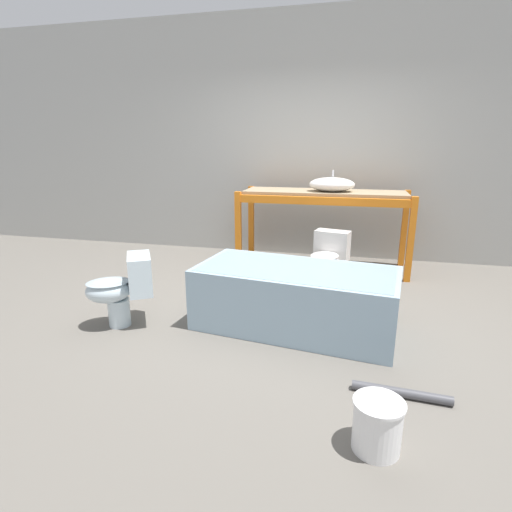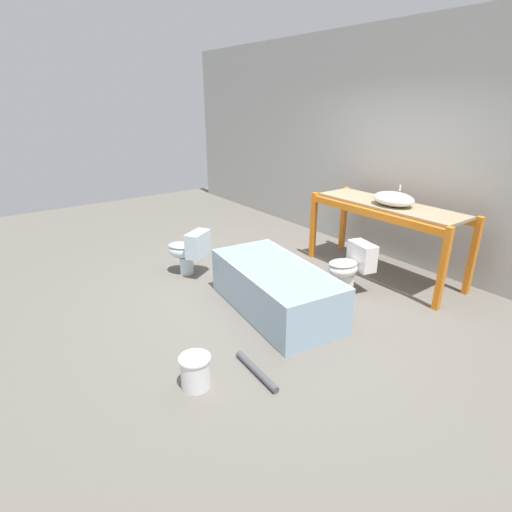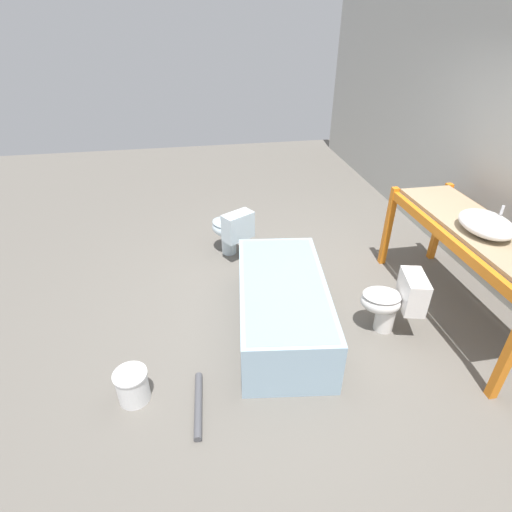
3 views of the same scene
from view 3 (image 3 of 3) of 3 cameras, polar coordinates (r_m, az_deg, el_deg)
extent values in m
plane|color=#666059|center=(4.24, 7.81, -7.42)|extent=(12.00, 12.00, 0.00)
cube|color=orange|center=(4.92, 18.34, 3.95)|extent=(0.07, 0.07, 0.98)
cube|color=orange|center=(3.59, 32.55, -11.45)|extent=(0.07, 0.07, 0.98)
cube|color=orange|center=(5.25, 24.73, 4.36)|extent=(0.07, 0.07, 0.98)
cube|color=orange|center=(3.99, 25.55, 2.29)|extent=(2.02, 0.06, 0.09)
cube|color=orange|center=(4.39, 32.64, 2.87)|extent=(2.02, 0.06, 0.09)
cube|color=#998466|center=(4.16, 29.49, 3.35)|extent=(1.95, 0.59, 0.04)
ellipsoid|color=white|center=(4.02, 30.03, 3.98)|extent=(0.54, 0.40, 0.17)
cylinder|color=silver|center=(4.05, 31.73, 5.60)|extent=(0.02, 0.02, 0.08)
cube|color=#99B7CC|center=(3.82, 3.77, -7.13)|extent=(1.76, 1.01, 0.52)
cube|color=#829CAD|center=(3.73, 3.85, -5.30)|extent=(1.67, 0.92, 0.22)
cylinder|color=silver|center=(5.07, -3.88, 1.72)|extent=(0.19, 0.19, 0.24)
ellipsoid|color=silver|center=(5.01, -4.42, 4.08)|extent=(0.48, 0.45, 0.21)
ellipsoid|color=#9FAFB7|center=(4.98, -4.46, 4.82)|extent=(0.46, 0.43, 0.03)
cube|color=silver|center=(4.77, -2.58, 4.27)|extent=(0.35, 0.41, 0.33)
cylinder|color=white|center=(4.08, 17.87, -8.51)|extent=(0.19, 0.19, 0.24)
ellipsoid|color=white|center=(3.94, 17.43, -6.18)|extent=(0.38, 0.44, 0.21)
ellipsoid|color=beige|center=(3.89, 17.60, -5.33)|extent=(0.36, 0.42, 0.03)
cube|color=white|center=(3.94, 21.46, -4.76)|extent=(0.40, 0.27, 0.33)
cylinder|color=white|center=(3.43, -17.22, -17.33)|extent=(0.25, 0.25, 0.28)
cylinder|color=white|center=(3.34, -17.59, -15.83)|extent=(0.26, 0.26, 0.02)
cylinder|color=#4C4C51|center=(3.36, -8.24, -20.28)|extent=(0.60, 0.10, 0.06)
camera|label=1|loc=(3.63, -50.79, 1.48)|focal=28.00mm
camera|label=2|loc=(1.86, -97.53, -19.85)|focal=28.00mm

